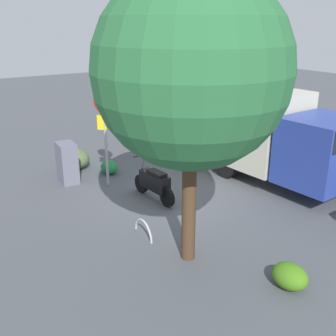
{
  "coord_description": "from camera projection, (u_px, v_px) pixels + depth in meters",
  "views": [
    {
      "loc": [
        -8.69,
        5.9,
        4.84
      ],
      "look_at": [
        -0.11,
        0.24,
        1.1
      ],
      "focal_mm": 43.44,
      "sensor_mm": 36.0,
      "label": 1
    }
  ],
  "objects": [
    {
      "name": "box_truck_near",
      "position": [
        262.0,
        130.0,
        12.93
      ],
      "size": [
        7.86,
        2.64,
        2.81
      ],
      "rotation": [
        0.0,
        0.0,
        3.2
      ],
      "color": "black",
      "rests_on": "ground"
    },
    {
      "name": "stop_sign",
      "position": [
        105.0,
        122.0,
        12.03
      ],
      "size": [
        0.71,
        0.33,
        3.01
      ],
      "color": "#9E9EA3",
      "rests_on": "ground"
    },
    {
      "name": "street_tree",
      "position": [
        191.0,
        71.0,
        7.47
      ],
      "size": [
        3.75,
        3.75,
        5.85
      ],
      "color": "#47301E",
      "rests_on": "ground"
    },
    {
      "name": "utility_cabinet",
      "position": [
        67.0,
        163.0,
        12.73
      ],
      "size": [
        0.8,
        0.56,
        1.28
      ],
      "primitive_type": "cube",
      "rotation": [
        0.0,
        0.0,
        -0.06
      ],
      "color": "slate",
      "rests_on": "ground"
    },
    {
      "name": "shrub_near_sign",
      "position": [
        77.0,
        159.0,
        14.05
      ],
      "size": [
        1.01,
        0.83,
        0.69
      ],
      "primitive_type": "ellipsoid",
      "color": "#4E623A",
      "rests_on": "ground"
    },
    {
      "name": "shrub_by_tree",
      "position": [
        290.0,
        276.0,
        7.75
      ],
      "size": [
        0.73,
        0.59,
        0.5
      ],
      "primitive_type": "ellipsoid",
      "color": "#43791A",
      "rests_on": "ground"
    },
    {
      "name": "bike_rack_hoop",
      "position": [
        144.0,
        236.0,
        9.71
      ],
      "size": [
        0.85,
        0.09,
        0.85
      ],
      "primitive_type": "torus",
      "rotation": [
        1.57,
        0.0,
        -0.05
      ],
      "color": "#B7B7BC",
      "rests_on": "ground"
    },
    {
      "name": "shrub_mid_verge",
      "position": [
        109.0,
        167.0,
        13.59
      ],
      "size": [
        0.66,
        0.54,
        0.45
      ],
      "primitive_type": "ellipsoid",
      "color": "#23803E",
      "rests_on": "ground"
    },
    {
      "name": "ground_plane",
      "position": [
        173.0,
        202.0,
        11.53
      ],
      "size": [
        60.0,
        60.0,
        0.0
      ],
      "primitive_type": "plane",
      "color": "#4B4D54"
    },
    {
      "name": "motorcycle",
      "position": [
        154.0,
        183.0,
        11.5
      ],
      "size": [
        1.81,
        0.55,
        1.2
      ],
      "rotation": [
        0.0,
        0.0,
        0.08
      ],
      "color": "black",
      "rests_on": "ground"
    }
  ]
}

